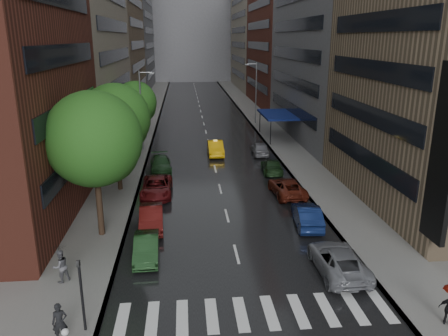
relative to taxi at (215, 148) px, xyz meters
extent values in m
plane|color=gray|center=(-0.43, -27.45, -0.79)|extent=(220.00, 220.00, 0.00)
cube|color=black|center=(-0.43, 22.55, -0.78)|extent=(14.00, 140.00, 0.01)
cube|color=gray|center=(-9.43, 22.55, -0.71)|extent=(4.00, 140.00, 0.15)
cube|color=gray|center=(8.57, 22.55, -0.71)|extent=(4.00, 140.00, 0.15)
cube|color=silver|center=(-6.53, -29.45, -0.78)|extent=(0.55, 2.80, 0.01)
cube|color=silver|center=(-5.13, -29.45, -0.78)|extent=(0.55, 2.80, 0.01)
cube|color=silver|center=(-3.73, -29.45, -0.78)|extent=(0.55, 2.80, 0.01)
cube|color=silver|center=(-2.33, -29.45, -0.78)|extent=(0.55, 2.80, 0.01)
cube|color=silver|center=(-0.93, -29.45, -0.78)|extent=(0.55, 2.80, 0.01)
cube|color=silver|center=(0.47, -29.45, -0.78)|extent=(0.55, 2.80, 0.01)
cube|color=silver|center=(1.87, -29.45, -0.78)|extent=(0.55, 2.80, 0.01)
cube|color=silver|center=(3.27, -29.45, -0.78)|extent=(0.55, 2.80, 0.01)
cube|color=silver|center=(4.67, -29.45, -0.78)|extent=(0.55, 2.80, 0.01)
cube|color=silver|center=(6.07, -29.45, -0.78)|extent=(0.55, 2.80, 0.01)
cube|color=maroon|center=(-15.43, -15.45, 12.21)|extent=(8.00, 20.00, 26.00)
cube|color=#937A5B|center=(-15.43, 36.55, 10.21)|extent=(8.00, 28.00, 22.00)
cube|color=slate|center=(-15.43, 66.55, 18.21)|extent=(8.00, 32.00, 38.00)
cube|color=#937A5B|center=(14.57, -15.45, 14.21)|extent=(8.00, 20.00, 30.00)
cube|color=slate|center=(14.57, 8.55, 11.21)|extent=(8.00, 28.00, 24.00)
cube|color=maroon|center=(14.57, 36.55, 17.21)|extent=(8.00, 28.00, 36.00)
cube|color=gray|center=(14.57, 66.55, 13.21)|extent=(8.00, 32.00, 28.00)
cube|color=black|center=(10.67, -25.45, 5.71)|extent=(0.30, 2.20, 10.00)
cube|color=slate|center=(-0.43, 90.55, 15.21)|extent=(40.00, 14.00, 32.00)
cylinder|color=#382619|center=(-9.03, -20.13, 1.86)|extent=(0.40, 0.40, 5.29)
sphere|color=#1E5116|center=(-9.03, -20.13, 5.82)|extent=(6.05, 6.05, 6.05)
cylinder|color=#382619|center=(-9.03, -11.10, 1.73)|extent=(0.40, 0.40, 5.04)
sphere|color=#1E5116|center=(-9.03, -11.10, 5.51)|extent=(5.76, 5.76, 5.76)
cylinder|color=#382619|center=(-9.03, 4.53, 1.37)|extent=(0.40, 0.40, 4.32)
sphere|color=#1E5116|center=(-9.03, 4.53, 4.61)|extent=(4.94, 4.94, 4.94)
imported|color=#DCA00B|center=(0.00, 0.00, 0.00)|extent=(1.70, 4.79, 1.57)
imported|color=#1A3B1B|center=(-5.83, -23.46, -0.11)|extent=(1.59, 4.18, 1.36)
imported|color=#501110|center=(-5.83, -19.13, -0.04)|extent=(1.82, 4.61, 1.49)
imported|color=#5A1214|center=(-5.83, -12.61, -0.04)|extent=(2.52, 5.42, 1.50)
imported|color=#19391B|center=(-5.83, -5.45, -0.08)|extent=(2.43, 5.02, 1.41)
imported|color=gray|center=(4.97, -26.06, -0.05)|extent=(2.44, 5.29, 1.47)
imported|color=#101E4B|center=(4.97, -19.73, -0.02)|extent=(2.05, 4.76, 1.52)
imported|color=#581D11|center=(4.97, -13.57, -0.08)|extent=(2.65, 5.21, 1.41)
imported|color=black|center=(4.97, -7.20, -0.12)|extent=(2.24, 4.73, 1.33)
imported|color=slate|center=(4.97, -0.41, -0.04)|extent=(1.98, 4.45, 1.49)
imported|color=black|center=(-8.90, -30.76, 0.24)|extent=(0.71, 0.55, 1.75)
sphere|color=white|center=(-8.70, -30.86, -0.19)|extent=(0.32, 0.32, 0.32)
imported|color=#57565C|center=(-10.12, -25.92, 0.27)|extent=(1.12, 1.11, 1.82)
imported|color=black|center=(-10.12, -25.92, 1.01)|extent=(0.96, 0.98, 0.88)
cylinder|color=black|center=(-8.03, -30.16, 0.96)|extent=(0.12, 0.12, 3.20)
imported|color=black|center=(-8.03, -30.16, 2.36)|extent=(0.18, 0.15, 0.90)
cylinder|color=gray|center=(-8.23, 2.55, 3.86)|extent=(0.18, 0.18, 9.00)
cube|color=gray|center=(-6.83, 2.55, 8.06)|extent=(0.50, 0.22, 0.16)
cylinder|color=gray|center=(7.37, 17.55, 3.86)|extent=(0.18, 0.18, 9.00)
cube|color=gray|center=(5.97, 17.55, 8.06)|extent=(0.50, 0.22, 0.16)
cube|color=navy|center=(8.57, 7.55, 2.36)|extent=(4.00, 8.00, 0.25)
cylinder|color=black|center=(6.97, 3.75, 0.86)|extent=(0.12, 0.12, 3.00)
cylinder|color=black|center=(6.97, 11.35, 0.86)|extent=(0.12, 0.12, 3.00)
camera|label=1|loc=(-3.38, -47.24, 11.89)|focal=35.00mm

